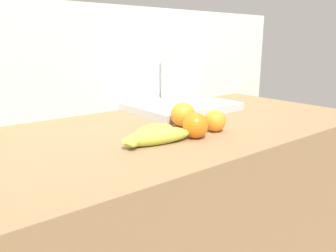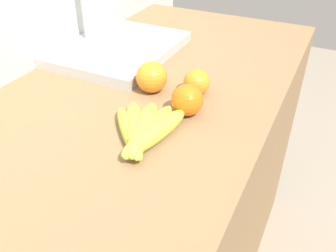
{
  "view_description": "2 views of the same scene",
  "coord_description": "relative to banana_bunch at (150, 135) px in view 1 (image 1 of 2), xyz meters",
  "views": [
    {
      "loc": [
        -0.56,
        -0.8,
        1.17
      ],
      "look_at": [
        -0.02,
        -0.12,
        0.94
      ],
      "focal_mm": 35.44,
      "sensor_mm": 36.0,
      "label": 1
    },
    {
      "loc": [
        -0.59,
        -0.41,
        1.35
      ],
      "look_at": [
        -0.06,
        -0.16,
        0.94
      ],
      "focal_mm": 38.43,
      "sensor_mm": 36.0,
      "label": 2
    }
  ],
  "objects": [
    {
      "name": "orange_far_right",
      "position": [
        0.18,
        0.08,
        0.02
      ],
      "size": [
        0.08,
        0.08,
        0.08
      ],
      "primitive_type": "sphere",
      "color": "orange",
      "rests_on": "counter"
    },
    {
      "name": "sink_basin",
      "position": [
        0.35,
        0.29,
        -0.0
      ],
      "size": [
        0.39,
        0.31,
        0.23
      ],
      "color": "#B7BABF",
      "rests_on": "counter"
    },
    {
      "name": "orange_back_left",
      "position": [
        0.12,
        -0.04,
        0.02
      ],
      "size": [
        0.07,
        0.07,
        0.07
      ],
      "primitive_type": "sphere",
      "color": "orange",
      "rests_on": "counter"
    },
    {
      "name": "orange_center",
      "position": [
        0.22,
        -0.03,
        0.01
      ],
      "size": [
        0.07,
        0.07,
        0.07
      ],
      "primitive_type": "sphere",
      "color": "orange",
      "rests_on": "counter"
    },
    {
      "name": "banana_bunch",
      "position": [
        0.0,
        0.0,
        0.0
      ],
      "size": [
        0.21,
        0.17,
        0.04
      ],
      "color": "#B7C03F",
      "rests_on": "counter"
    },
    {
      "name": "wall_back",
      "position": [
        0.07,
        0.47,
        -0.27
      ],
      "size": [
        1.98,
        0.06,
        1.3
      ],
      "primitive_type": "cube",
      "color": "silver",
      "rests_on": "ground"
    }
  ]
}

